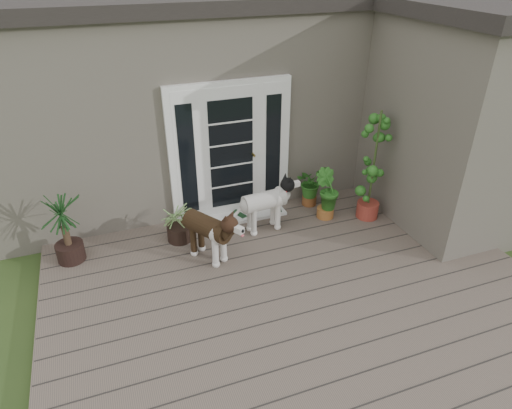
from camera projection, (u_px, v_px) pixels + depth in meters
name	position (u px, v px, depth m)	size (l,w,h in m)	color
deck	(300.00, 297.00, 5.64)	(6.20, 4.60, 0.12)	#6B5B4C
house_main	(208.00, 92.00, 8.35)	(7.40, 4.00, 3.10)	#665E54
house_wing	(450.00, 128.00, 6.66)	(1.60, 2.40, 3.10)	#665E54
roof_wing	(478.00, 8.00, 5.84)	(1.80, 2.60, 0.20)	#2D2826
door_unit	(231.00, 151.00, 6.81)	(1.90, 0.14, 2.15)	white
door_step	(236.00, 217.00, 7.17)	(1.60, 0.40, 0.05)	white
brindle_dog	(208.00, 235.00, 6.07)	(0.39, 0.91, 0.76)	#372514
white_dog	(264.00, 209.00, 6.71)	(0.38, 0.88, 0.73)	white
spider_plant	(178.00, 221.00, 6.49)	(0.60, 0.60, 0.64)	#94B670
yucca	(65.00, 228.00, 5.97)	(0.71, 0.71, 1.03)	#113312
herb_a	(310.00, 188.00, 7.42)	(0.47, 0.47, 0.60)	#205B1A
herb_b	(326.00, 200.00, 7.06)	(0.41, 0.41, 0.61)	#184E16
herb_c	(370.00, 180.00, 7.79)	(0.33, 0.33, 0.51)	#175219
sapling	(374.00, 165.00, 6.76)	(0.54, 0.54, 1.83)	#19581E
clog_left	(240.00, 215.00, 7.17)	(0.13, 0.28, 0.08)	#153519
clog_right	(278.00, 209.00, 7.34)	(0.13, 0.28, 0.08)	#14321A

